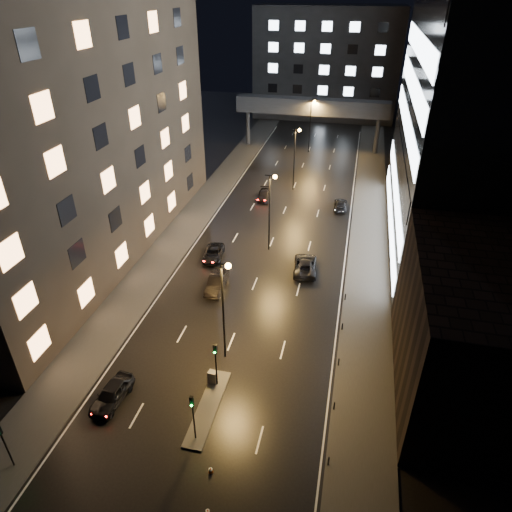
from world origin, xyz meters
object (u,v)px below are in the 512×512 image
object	(u,v)px
car_away_a	(112,394)
car_toward_b	(340,205)
car_away_c	(214,253)
car_away_b	(217,283)
car_away_d	(264,195)
utility_cabinet	(213,377)
car_toward_a	(305,265)

from	to	relation	value
car_away_a	car_toward_b	xyz separation A→B (m)	(15.60, 41.39, -0.11)
car_away_c	car_away_b	bearing A→B (deg)	-76.88
car_away_c	car_away_d	bearing A→B (deg)	75.48
car_away_a	car_away_b	bearing A→B (deg)	83.13
car_away_c	utility_cabinet	distance (m)	20.67
car_away_b	utility_cabinet	world-z (taller)	car_away_b
car_away_c	car_toward_a	world-z (taller)	car_toward_a
car_away_a	car_toward_b	world-z (taller)	car_away_a
car_away_b	car_toward_b	distance (m)	27.01
car_away_a	car_away_d	xyz separation A→B (m)	(3.62, 42.38, -0.14)
car_toward_b	car_away_a	bearing A→B (deg)	66.90
car_away_d	car_toward_b	size ratio (longest dim) A/B	0.95
car_away_a	car_toward_a	bearing A→B (deg)	66.13
car_away_d	car_toward_b	xyz separation A→B (m)	(11.98, -0.99, 0.03)
car_toward_a	utility_cabinet	xyz separation A→B (m)	(-5.30, -19.44, -0.04)
car_toward_a	car_toward_b	xyz separation A→B (m)	(2.90, 18.30, -0.10)
car_toward_b	car_away_c	bearing A→B (deg)	49.02
car_away_c	car_toward_b	xyz separation A→B (m)	(14.33, 18.00, 0.01)
car_toward_b	utility_cabinet	world-z (taller)	car_toward_b
car_away_a	utility_cabinet	distance (m)	8.26
car_away_a	utility_cabinet	world-z (taller)	car_away_a
car_away_c	utility_cabinet	bearing A→B (deg)	-80.20
car_toward_a	car_away_a	bearing A→B (deg)	55.36
car_away_b	car_away_d	world-z (taller)	car_away_b
car_away_b	car_away_c	distance (m)	6.62
car_away_b	utility_cabinet	distance (m)	14.07
car_away_b	car_toward_a	world-z (taller)	car_away_b
car_away_a	car_away_c	size ratio (longest dim) A/B	0.97
utility_cabinet	car_away_a	bearing A→B (deg)	-147.07
car_toward_b	utility_cabinet	size ratio (longest dim) A/B	3.94
car_away_a	car_away_d	bearing A→B (deg)	90.07
car_away_a	car_away_b	world-z (taller)	car_away_b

